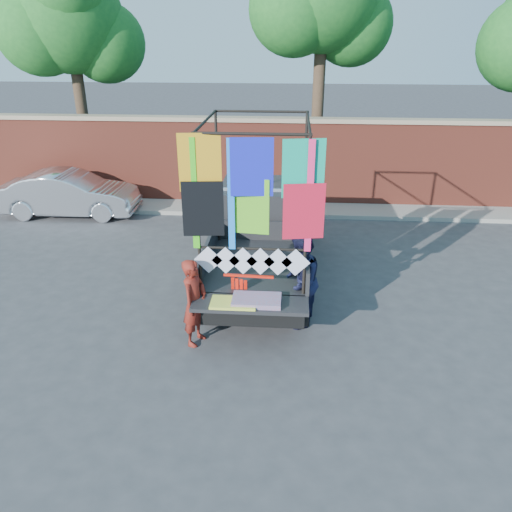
# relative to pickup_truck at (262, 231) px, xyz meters

# --- Properties ---
(ground) EXTENTS (90.00, 90.00, 0.00)m
(ground) POSITION_rel_pickup_truck_xyz_m (0.35, -2.39, -0.89)
(ground) COLOR #38383A
(ground) RESTS_ON ground
(brick_wall) EXTENTS (30.00, 0.45, 2.61)m
(brick_wall) POSITION_rel_pickup_truck_xyz_m (0.35, 4.61, 0.43)
(brick_wall) COLOR brown
(brick_wall) RESTS_ON ground
(curb) EXTENTS (30.00, 1.20, 0.12)m
(curb) POSITION_rel_pickup_truck_xyz_m (0.35, 3.91, -0.83)
(curb) COLOR gray
(curb) RESTS_ON ground
(tree_left) EXTENTS (4.20, 3.30, 7.05)m
(tree_left) POSITION_rel_pickup_truck_xyz_m (-6.13, 5.73, 4.22)
(tree_left) COLOR #38281C
(tree_left) RESTS_ON ground
(tree_mid) EXTENTS (4.20, 3.30, 7.73)m
(tree_mid) POSITION_rel_pickup_truck_xyz_m (1.37, 5.73, 4.81)
(tree_mid) COLOR #38281C
(tree_mid) RESTS_ON ground
(pickup_truck) EXTENTS (2.24, 5.64, 3.55)m
(pickup_truck) POSITION_rel_pickup_truck_xyz_m (0.00, 0.00, 0.00)
(pickup_truck) COLOR black
(pickup_truck) RESTS_ON ground
(sedan) EXTENTS (3.88, 1.42, 1.27)m
(sedan) POSITION_rel_pickup_truck_xyz_m (-5.73, 3.15, -0.26)
(sedan) COLOR silver
(sedan) RESTS_ON ground
(woman) EXTENTS (0.53, 0.65, 1.55)m
(woman) POSITION_rel_pickup_truck_xyz_m (-0.94, -3.03, -0.12)
(woman) COLOR maroon
(woman) RESTS_ON ground
(man) EXTENTS (0.78, 0.94, 1.76)m
(man) POSITION_rel_pickup_truck_xyz_m (0.81, -2.32, -0.01)
(man) COLOR black
(man) RESTS_ON ground
(streamer_bundle) EXTENTS (0.86, 0.09, 0.60)m
(streamer_bundle) POSITION_rel_pickup_truck_xyz_m (-0.16, -2.68, 0.06)
(streamer_bundle) COLOR red
(streamer_bundle) RESTS_ON ground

